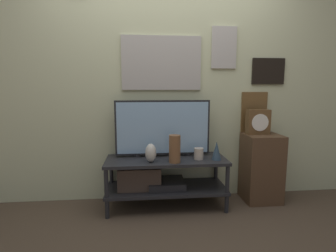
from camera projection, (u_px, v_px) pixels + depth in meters
ground_plane at (169, 219)px, 2.42m from camera, size 12.00×12.00×0.00m
wall_back at (165, 73)px, 2.76m from camera, size 6.40×0.08×2.70m
media_console at (157, 177)px, 2.63m from camera, size 1.20×0.45×0.50m
television at (163, 128)px, 2.66m from camera, size 0.96×0.05×0.58m
vase_slim_bronze at (217, 151)px, 2.56m from camera, size 0.09×0.09×0.18m
vase_urn_stoneware at (151, 153)px, 2.49m from camera, size 0.11×0.12×0.18m
vase_tall_ceramic at (175, 149)px, 2.46m from camera, size 0.11×0.11×0.26m
candle_jar at (199, 154)px, 2.58m from camera, size 0.09×0.09×0.11m
side_table at (261, 168)px, 2.79m from camera, size 0.37×0.35×0.72m
mantel_clock at (258, 122)px, 2.75m from camera, size 0.24×0.11×0.26m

